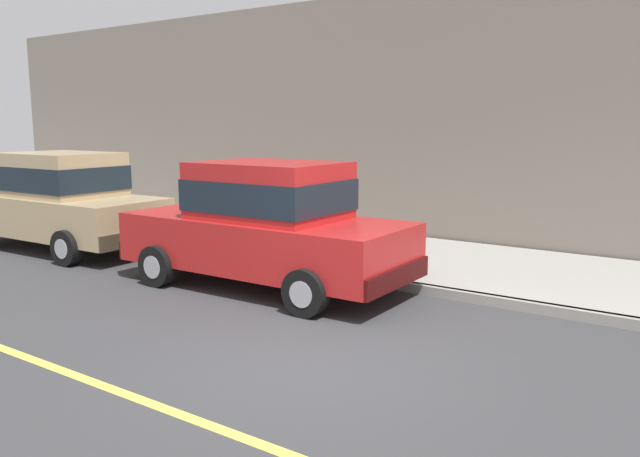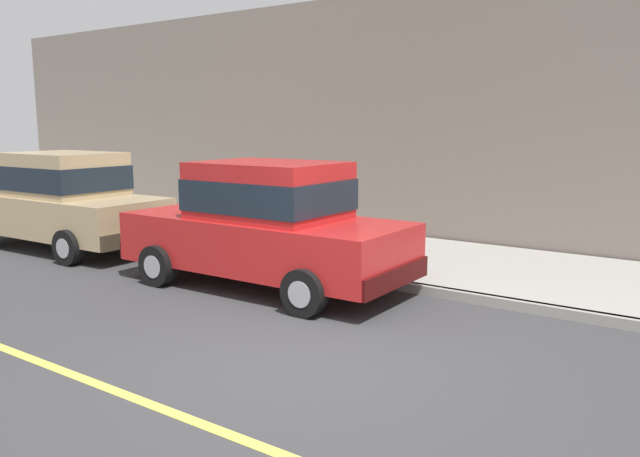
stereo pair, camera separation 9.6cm
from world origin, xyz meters
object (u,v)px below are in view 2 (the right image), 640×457
car_tan_sedan (64,200)px  dog_tan (399,249)px  fire_hydrant (211,227)px  car_red_sedan (266,224)px

car_tan_sedan → dog_tan: (1.93, -6.47, -0.55)m
car_tan_sedan → fire_hydrant: bearing=-60.1°
car_red_sedan → dog_tan: (1.91, -1.25, -0.55)m
car_tan_sedan → fire_hydrant: (1.49, -2.58, -0.51)m
car_tan_sedan → fire_hydrant: 3.02m
car_tan_sedan → fire_hydrant: size_ratio=6.42×
car_red_sedan → car_tan_sedan: 5.22m
car_red_sedan → car_tan_sedan: same height
car_red_sedan → fire_hydrant: (1.47, 2.64, -0.51)m
dog_tan → fire_hydrant: (-0.45, 3.89, 0.05)m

